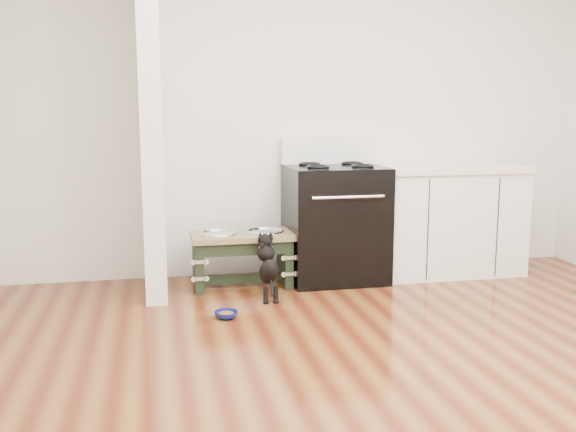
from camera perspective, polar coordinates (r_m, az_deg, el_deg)
The scene contains 8 objects.
ground at distance 3.28m, azimuth 10.61°, elevation -15.34°, with size 5.00×5.00×0.00m, color #4F1E0E.
room_shell at distance 2.99m, azimuth 11.57°, elevation 14.15°, with size 5.00×5.00×5.00m.
partition_wall at distance 4.84m, azimuth -12.13°, elevation 9.05°, with size 0.15×0.80×2.70m, color silver.
oven_range at distance 5.18m, azimuth 4.19°, elevation -0.46°, with size 0.76×0.69×1.14m.
cabinet_run at distance 5.55m, azimuth 13.90°, elevation -0.31°, with size 1.24×0.64×0.91m.
dog_feeder at distance 4.98m, azimuth -4.11°, elevation -2.92°, with size 0.78×0.41×0.44m.
puppy at distance 4.66m, azimuth -1.82°, elevation -4.29°, with size 0.14×0.40×0.47m.
floor_bowl at distance 4.31m, azimuth -5.53°, elevation -8.73°, with size 0.20×0.20×0.05m.
Camera 1 is at (-1.18, -2.74, 1.36)m, focal length 40.00 mm.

